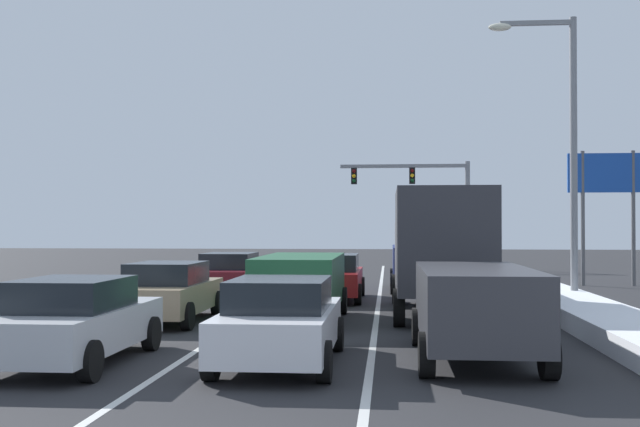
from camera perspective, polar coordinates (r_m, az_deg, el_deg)
ground_plane at (r=22.36m, az=-0.13°, el=-7.16°), size 120.00×120.00×0.00m
lane_stripe_between_right_lane_and_center_lane at (r=26.13m, az=4.38°, el=-6.25°), size 0.14×42.62×0.01m
lane_stripe_between_center_lane_and_left_lane at (r=26.39m, az=-3.06°, el=-6.20°), size 0.14×42.62×0.01m
snow_bank_right_shoulder at (r=26.57m, az=15.94°, el=-5.63°), size 1.85×42.62×0.47m
snow_bank_left_shoulder at (r=27.61m, az=-14.07°, el=-5.36°), size 1.29×42.62×0.57m
suv_charcoal_right_lane_nearest at (r=14.29m, az=11.38°, el=-6.57°), size 2.16×4.90×1.67m
box_truck_right_lane_second at (r=21.21m, az=8.80°, el=-2.34°), size 2.53×7.20×3.36m
suv_navy_right_lane_third at (r=29.36m, az=7.31°, el=-3.68°), size 2.16×4.90×1.67m
sedan_white_center_lane_nearest at (r=13.65m, az=-2.92°, el=-7.92°), size 2.00×4.50×1.51m
suv_green_center_lane_second at (r=19.73m, az=-1.44°, el=-5.03°), size 2.16×4.90×1.67m
sedan_red_center_lane_third at (r=25.37m, az=0.93°, el=-4.69°), size 2.00×4.50×1.51m
sedan_silver_left_lane_nearest at (r=14.34m, az=-17.68°, el=-7.54°), size 2.00×4.50×1.51m
sedan_tan_left_lane_second at (r=20.01m, az=-11.12°, el=-5.68°), size 2.00×4.50×1.51m
sedan_maroon_left_lane_third at (r=26.73m, az=-6.63°, el=-4.50°), size 2.00×4.50×1.51m
traffic_light_gantry at (r=45.48m, az=7.91°, el=1.68°), size 7.54×0.47×6.20m
street_lamp_right_mid at (r=24.81m, az=17.43°, el=5.59°), size 2.66×0.36×8.81m
roadside_sign_right at (r=33.57m, az=20.46°, el=1.84°), size 3.20×0.16×5.50m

